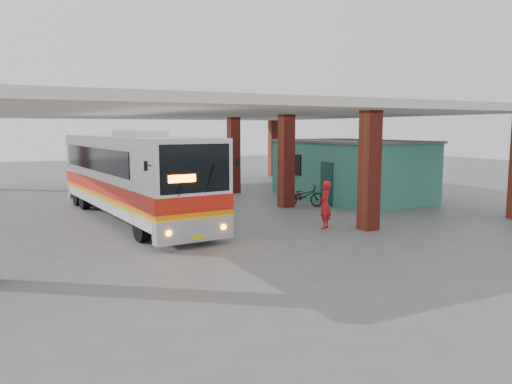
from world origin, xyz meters
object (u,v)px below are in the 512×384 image
Objects in this scene: pedestrian at (325,205)px; coach_bus at (132,175)px; red_chair at (301,191)px; motorcycle at (304,196)px.

coach_bus is at bearing -82.19° from pedestrian.
pedestrian reaches higher than red_chair.
pedestrian is (5.88, -5.29, -0.91)m from coach_bus.
red_chair is (1.31, 2.33, -0.11)m from motorcycle.
coach_bus is 7.05× the size of pedestrian.
coach_bus is 14.18× the size of red_chair.
motorcycle is 2.23× the size of red_chair.
red_chair is at bearing 6.33° from coach_bus.
coach_bus is at bearing -154.88° from red_chair.
motorcycle is (8.01, -0.46, -1.28)m from coach_bus.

